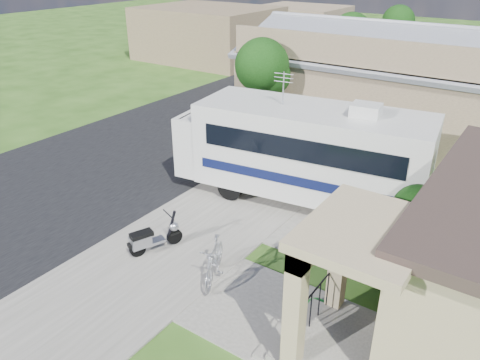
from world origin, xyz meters
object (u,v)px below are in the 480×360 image
Objects in this scene: shrub at (416,236)px; scooter at (152,238)px; pickup_truck at (268,93)px; bicycle at (214,262)px; van at (320,68)px; motorhome at (302,149)px; garden_hose at (316,308)px.

shrub is 7.14m from scooter.
bicycle is at bearing 110.74° from pickup_truck.
scooter is at bearing -73.69° from van.
scooter is (-6.51, -2.75, -0.98)m from shrub.
scooter is 0.30× the size of pickup_truck.
motorhome is at bearing 121.62° from pickup_truck.
scooter is 0.85× the size of bicycle.
pickup_truck is at bearing 92.30° from bicycle.
garden_hose is at bearing 119.88° from pickup_truck.
van reaches higher than bicycle.
pickup_truck is at bearing 119.23° from motorhome.
van is 22.78m from garden_hose.
van is (-6.79, 15.57, -0.94)m from motorhome.
scooter is at bearing -175.22° from garden_hose.
pickup_truck reaches higher than scooter.
shrub is 0.45× the size of van.
bicycle is at bearing -68.03° from van.
shrub is at bearing 8.75° from bicycle.
motorhome is at bearing -63.24° from van.
pickup_truck is (-4.74, 14.14, 0.25)m from scooter.
van reaches higher than scooter.
motorhome is 6.08m from garden_hose.
bicycle is at bearing -147.28° from shrub.
bicycle is (0.32, -5.35, -1.30)m from motorhome.
motorhome reaches higher than scooter.
van is at bearing 105.63° from motorhome.
motorhome reaches higher than pickup_truck.
scooter is 5.04m from garden_hose.
motorhome reaches higher than garden_hose.
shrub is 6.32× the size of garden_hose.
scooter reaches higher than garden_hose.
bicycle is at bearing 21.91° from scooter.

